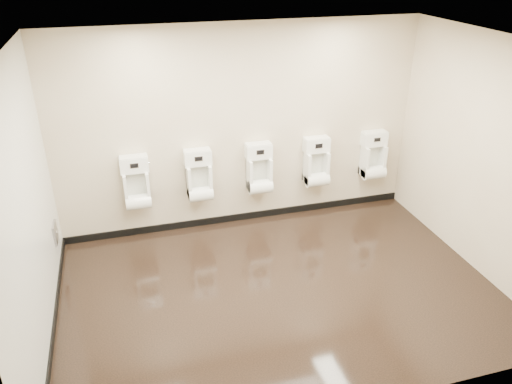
% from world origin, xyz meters
% --- Properties ---
extents(ground, '(5.00, 3.50, 0.00)m').
position_xyz_m(ground, '(0.00, 0.00, 0.00)').
color(ground, black).
rests_on(ground, ground).
extents(ceiling, '(5.00, 3.50, 0.00)m').
position_xyz_m(ceiling, '(0.00, 0.00, 2.80)').
color(ceiling, white).
extents(back_wall, '(5.00, 0.02, 2.80)m').
position_xyz_m(back_wall, '(0.00, 1.75, 1.40)').
color(back_wall, beige).
rests_on(back_wall, ground).
extents(front_wall, '(5.00, 0.02, 2.80)m').
position_xyz_m(front_wall, '(0.00, -1.75, 1.40)').
color(front_wall, beige).
rests_on(front_wall, ground).
extents(left_wall, '(0.02, 3.50, 2.80)m').
position_xyz_m(left_wall, '(-2.50, 0.00, 1.40)').
color(left_wall, beige).
rests_on(left_wall, ground).
extents(right_wall, '(0.02, 3.50, 2.80)m').
position_xyz_m(right_wall, '(2.50, 0.00, 1.40)').
color(right_wall, beige).
rests_on(right_wall, ground).
extents(tile_overlay_left, '(0.01, 3.50, 2.80)m').
position_xyz_m(tile_overlay_left, '(-2.50, 0.00, 1.40)').
color(tile_overlay_left, white).
rests_on(tile_overlay_left, ground).
extents(skirting_back, '(5.00, 0.02, 0.10)m').
position_xyz_m(skirting_back, '(0.00, 1.74, 0.05)').
color(skirting_back, black).
rests_on(skirting_back, ground).
extents(skirting_left, '(0.02, 3.50, 0.10)m').
position_xyz_m(skirting_left, '(-2.49, 0.00, 0.05)').
color(skirting_left, black).
rests_on(skirting_left, ground).
extents(access_panel, '(0.04, 0.25, 0.25)m').
position_xyz_m(access_panel, '(-2.48, 1.20, 0.50)').
color(access_panel, '#9E9EA3').
rests_on(access_panel, left_wall).
extents(urinal_0, '(0.38, 0.28, 0.70)m').
position_xyz_m(urinal_0, '(-1.45, 1.63, 0.79)').
color(urinal_0, white).
rests_on(urinal_0, back_wall).
extents(urinal_1, '(0.38, 0.28, 0.70)m').
position_xyz_m(urinal_1, '(-0.62, 1.63, 0.79)').
color(urinal_1, white).
rests_on(urinal_1, back_wall).
extents(urinal_2, '(0.38, 0.28, 0.70)m').
position_xyz_m(urinal_2, '(0.22, 1.63, 0.79)').
color(urinal_2, white).
rests_on(urinal_2, back_wall).
extents(urinal_3, '(0.38, 0.28, 0.70)m').
position_xyz_m(urinal_3, '(1.08, 1.63, 0.79)').
color(urinal_3, white).
rests_on(urinal_3, back_wall).
extents(urinal_4, '(0.38, 0.28, 0.70)m').
position_xyz_m(urinal_4, '(1.98, 1.63, 0.79)').
color(urinal_4, white).
rests_on(urinal_4, back_wall).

